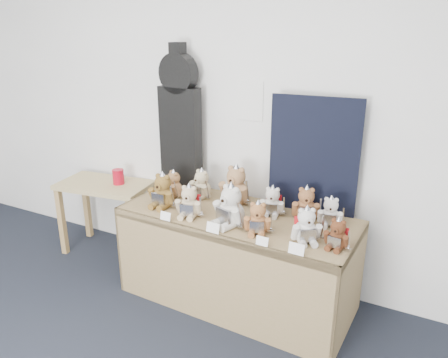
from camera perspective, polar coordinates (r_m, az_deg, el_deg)
The scene contains 22 objects.
room_shell at distance 3.33m, azimuth 3.42°, elevation 10.18°, with size 6.00×6.00×6.00m.
display_table at distance 3.16m, azimuth 1.12°, elevation -7.63°, with size 1.73×0.77×0.71m.
side_table at distance 4.06m, azimuth -15.23°, elevation -2.12°, with size 0.86×0.55×0.67m.
guitar_case at distance 3.52m, azimuth -5.77°, elevation 7.64°, with size 0.36×0.13×1.16m.
navy_board at distance 3.12m, azimuth 11.63°, elevation 2.95°, with size 0.63×0.02×0.84m, color black.
red_cup at distance 3.94m, azimuth -13.64°, elevation 0.29°, with size 0.10×0.10×0.13m, color #AC0B1F.
teddy_front_far_left at distance 3.27m, azimuth -8.01°, elevation -1.68°, with size 0.24×0.19×0.29m.
teddy_front_left at distance 3.09m, azimuth -4.56°, elevation -3.09°, with size 0.22×0.20×0.26m.
teddy_front_centre at distance 2.94m, azimuth 0.82°, elevation -3.72°, with size 0.26×0.25×0.33m.
teddy_front_right at distance 2.85m, azimuth 4.42°, elevation -5.25°, with size 0.21×0.19×0.25m.
teddy_front_far_right at distance 2.78m, azimuth 10.69°, elevation -6.12°, with size 0.22×0.21×0.26m.
teddy_front_end at distance 2.75m, azimuth 14.59°, elevation -7.10°, with size 0.18×0.16×0.22m.
teddy_back_left at distance 3.41m, azimuth -2.99°, elevation -0.81°, with size 0.21×0.20×0.26m.
teddy_back_centre_left at distance 3.29m, azimuth 1.51°, elevation -1.03°, with size 0.28×0.23×0.34m.
teddy_back_centre_right at distance 3.13m, azimuth 6.33°, elevation -3.05°, with size 0.20×0.18×0.24m.
teddy_back_right at distance 3.09m, azimuth 10.66°, elevation -3.32°, with size 0.22×0.20×0.27m.
teddy_back_end at distance 3.03m, azimuth 13.72°, elevation -4.31°, with size 0.19×0.17×0.23m.
teddy_back_far_left at distance 3.47m, azimuth -6.64°, elevation -0.77°, with size 0.19×0.19×0.24m.
entry_card_a at distance 3.07m, azimuth -7.66°, elevation -4.83°, with size 0.08×0.00×0.06m, color white.
entry_card_b at distance 2.87m, azimuth -1.46°, elevation -6.38°, with size 0.10×0.00×0.07m, color white.
entry_card_c at distance 2.72m, azimuth 5.00°, elevation -8.09°, with size 0.08×0.00×0.06m, color white.
entry_card_d at distance 2.65m, azimuth 9.45°, elevation -9.00°, with size 0.10×0.00×0.07m, color white.
Camera 1 is at (1.67, -0.50, 2.01)m, focal length 35.00 mm.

